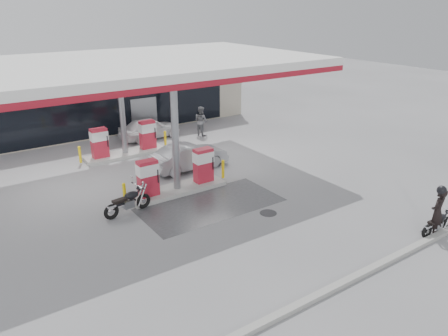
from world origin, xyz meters
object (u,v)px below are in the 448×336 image
object	(u,v)px
attendant	(201,121)
hatchback_silver	(189,156)
pump_island_near	(177,177)
sedan_white	(150,128)
main_motorcycle	(438,224)
biker_main	(437,212)
parked_motorcycle	(128,202)
pump_island_far	(125,143)

from	to	relation	value
attendant	hatchback_silver	size ratio (longest dim) A/B	0.46
pump_island_near	sedan_white	bearing A→B (deg)	72.74
pump_island_near	attendant	size ratio (longest dim) A/B	2.74
main_motorcycle	biker_main	size ratio (longest dim) A/B	0.95
main_motorcycle	hatchback_silver	xyz separation A→B (m)	(-4.19, 11.00, 0.27)
parked_motorcycle	attendant	size ratio (longest dim) A/B	1.14
pump_island_far	pump_island_near	bearing A→B (deg)	-90.00
main_motorcycle	sedan_white	distance (m)	17.37
sedan_white	attendant	bearing A→B (deg)	-115.57
pump_island_near	parked_motorcycle	distance (m)	2.79
pump_island_far	hatchback_silver	xyz separation A→B (m)	(1.91, -3.80, -0.05)
biker_main	hatchback_silver	size ratio (longest dim) A/B	0.46
pump_island_far	attendant	bearing A→B (deg)	10.17
pump_island_far	hatchback_silver	size ratio (longest dim) A/B	1.27
pump_island_far	parked_motorcycle	world-z (taller)	pump_island_far
pump_island_near	sedan_white	size ratio (longest dim) A/B	1.33
parked_motorcycle	attendant	distance (m)	11.35
pump_island_near	hatchback_silver	distance (m)	2.91
pump_island_far	main_motorcycle	xyz separation A→B (m)	(6.10, -14.80, -0.31)
biker_main	pump_island_far	bearing A→B (deg)	-77.51
pump_island_near	biker_main	distance (m)	10.60
pump_island_far	main_motorcycle	world-z (taller)	pump_island_far
biker_main	hatchback_silver	xyz separation A→B (m)	(-4.01, 10.99, -0.26)
parked_motorcycle	pump_island_near	bearing A→B (deg)	8.39
attendant	hatchback_silver	world-z (taller)	attendant
main_motorcycle	sedan_white	xyz separation A→B (m)	(-3.55, 17.00, 0.26)
biker_main	parked_motorcycle	distance (m)	11.74
pump_island_near	parked_motorcycle	xyz separation A→B (m)	(-2.67, -0.79, -0.23)
pump_island_near	biker_main	size ratio (longest dim) A/B	2.79
main_motorcycle	attendant	distance (m)	15.82
main_motorcycle	sedan_white	world-z (taller)	sedan_white
parked_motorcycle	hatchback_silver	size ratio (longest dim) A/B	0.53
biker_main	attendant	xyz separation A→B (m)	(-0.33, 15.79, 0.02)
sedan_white	attendant	size ratio (longest dim) A/B	2.06
pump_island_near	main_motorcycle	xyz separation A→B (m)	(6.10, -8.80, -0.31)
hatchback_silver	attendant	bearing A→B (deg)	-39.68
pump_island_near	biker_main	bearing A→B (deg)	-56.09
pump_island_near	main_motorcycle	world-z (taller)	pump_island_near
biker_main	hatchback_silver	world-z (taller)	biker_main
sedan_white	parked_motorcycle	bearing A→B (deg)	145.91
pump_island_far	main_motorcycle	bearing A→B (deg)	-67.60
hatchback_silver	pump_island_near	bearing A→B (deg)	136.83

